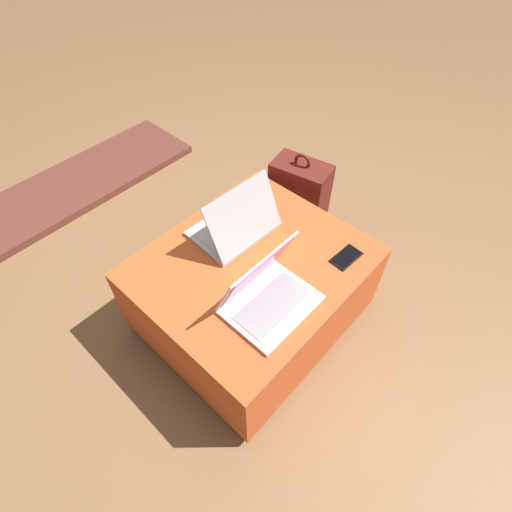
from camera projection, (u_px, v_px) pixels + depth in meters
name	position (u px, v px, depth m)	size (l,w,h in m)	color
ground_plane	(253.00, 318.00, 1.91)	(14.00, 14.00, 0.00)	olive
ottoman	(252.00, 292.00, 1.75)	(0.87, 0.76, 0.42)	maroon
laptop_near	(266.00, 294.00, 1.43)	(0.32, 0.26, 0.25)	silver
laptop_far	(236.00, 225.00, 1.65)	(0.34, 0.27, 0.25)	#B7B7BC
cell_phone	(346.00, 257.00, 1.60)	(0.14, 0.08, 0.01)	black
backpack	(299.00, 202.00, 2.11)	(0.26, 0.31, 0.54)	#5B1E19
fireplace_hearth	(83.00, 181.00, 2.55)	(1.40, 0.50, 0.04)	brown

